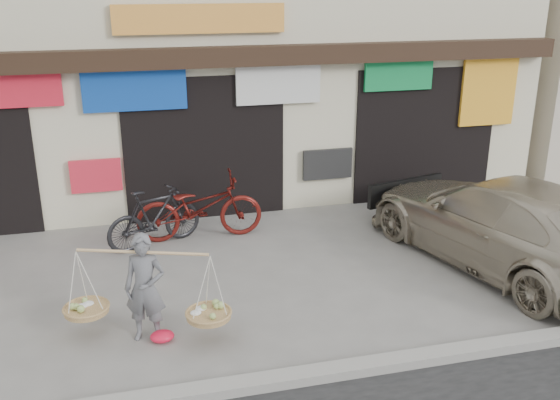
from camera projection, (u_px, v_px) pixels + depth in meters
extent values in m
plane|color=gray|center=(242.00, 301.00, 8.93)|extent=(70.00, 70.00, 0.00)
cube|color=gray|center=(275.00, 380.00, 7.08)|extent=(70.00, 0.25, 0.12)
cube|color=beige|center=(182.00, 20.00, 13.68)|extent=(14.00, 6.00, 7.00)
cube|color=black|center=(202.00, 57.00, 10.95)|extent=(14.00, 0.35, 0.35)
cube|color=black|center=(203.00, 145.00, 11.89)|extent=(3.00, 0.60, 2.70)
cube|color=black|center=(419.00, 132.00, 12.93)|extent=(3.00, 0.60, 2.70)
cube|color=red|center=(12.00, 90.00, 10.43)|extent=(1.60, 0.08, 0.60)
cube|color=#0F41A6|center=(135.00, 91.00, 10.93)|extent=(1.80, 0.08, 0.70)
cube|color=silver|center=(278.00, 85.00, 11.53)|extent=(1.60, 0.08, 0.70)
cube|color=#108442|center=(399.00, 75.00, 12.05)|extent=(1.40, 0.08, 0.60)
cube|color=#F6A525|center=(488.00, 91.00, 12.65)|extent=(1.20, 0.08, 1.40)
cube|color=red|center=(96.00, 176.00, 11.25)|extent=(0.90, 0.08, 0.60)
cube|color=#242424|center=(328.00, 164.00, 12.30)|extent=(1.00, 0.08, 0.60)
cube|color=#F59E3A|center=(200.00, 19.00, 10.80)|extent=(3.00, 0.08, 0.50)
imported|color=slate|center=(145.00, 288.00, 7.78)|extent=(0.61, 0.50, 1.44)
cylinder|color=tan|center=(142.00, 252.00, 7.61)|extent=(1.57, 0.58, 0.04)
cylinder|color=tan|center=(87.00, 309.00, 7.95)|extent=(0.56, 0.56, 0.07)
ellipsoid|color=#A5BF66|center=(86.00, 305.00, 7.93)|extent=(0.39, 0.39, 0.10)
cylinder|color=tan|center=(209.00, 315.00, 7.83)|extent=(0.56, 0.56, 0.07)
ellipsoid|color=#A5BF66|center=(209.00, 311.00, 7.81)|extent=(0.39, 0.39, 0.10)
imported|color=black|center=(154.00, 217.00, 10.62)|extent=(1.78, 1.10, 1.04)
imported|color=#59130F|center=(199.00, 207.00, 10.91)|extent=(2.21, 0.79, 1.16)
imported|color=#AB9F8A|center=(503.00, 222.00, 9.87)|extent=(3.21, 5.30, 1.44)
cube|color=black|center=(405.00, 191.00, 11.86)|extent=(1.67, 0.53, 0.45)
cube|color=silver|center=(403.00, 195.00, 11.94)|extent=(0.44, 0.13, 0.12)
ellipsoid|color=red|center=(162.00, 336.00, 7.93)|extent=(0.31, 0.25, 0.14)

